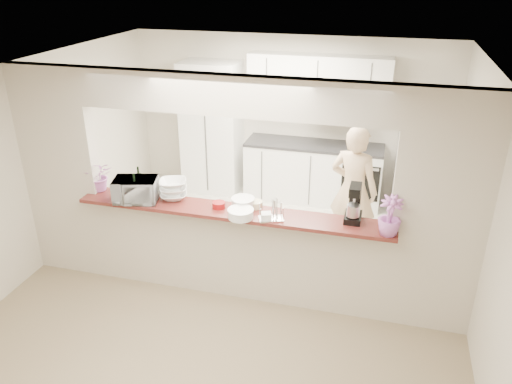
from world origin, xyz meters
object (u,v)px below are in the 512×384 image
(toaster_oven, at_px, (136,190))
(refrigerator, at_px, (423,160))
(stand_mixer, at_px, (354,204))
(person, at_px, (353,191))

(toaster_oven, bearing_deg, refrigerator, 26.70)
(stand_mixer, bearing_deg, toaster_oven, -175.98)
(refrigerator, bearing_deg, person, -123.39)
(refrigerator, xyz_separation_m, stand_mixer, (-0.80, -2.59, 0.41))
(stand_mixer, distance_m, person, 1.32)
(toaster_oven, height_order, stand_mixer, stand_mixer)
(person, bearing_deg, toaster_oven, 49.12)
(refrigerator, bearing_deg, stand_mixer, -107.18)
(refrigerator, height_order, toaster_oven, refrigerator)
(toaster_oven, xyz_separation_m, person, (2.24, 1.41, -0.37))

